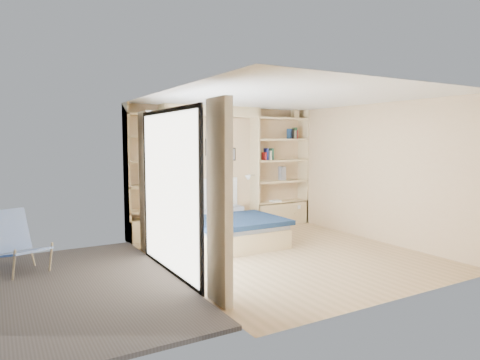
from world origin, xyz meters
TOP-DOWN VIEW (x-y plane):
  - ground at (0.00, 0.00)m, footprint 4.50×4.50m
  - room_shell at (-0.39, 1.52)m, footprint 4.50×4.50m
  - bed at (-0.45, 1.20)m, footprint 1.60×2.03m
  - photo_gallery at (-0.45, 2.22)m, footprint 1.48×0.02m
  - reading_lamps at (-0.30, 2.00)m, footprint 1.92×0.12m
  - shelf_decor at (1.24, 2.07)m, footprint 3.53×0.23m
  - deck at (-3.60, 0.00)m, footprint 3.20×4.00m
  - deck_chair at (-3.79, 1.13)m, footprint 0.80×1.00m

SIDE VIEW (x-z plane):
  - ground at x=0.00m, z-range 0.00..0.00m
  - deck at x=-3.60m, z-range -0.03..0.03m
  - bed at x=-0.45m, z-range -0.27..0.80m
  - deck_chair at x=-3.79m, z-range -0.02..0.86m
  - room_shell at x=-0.39m, z-range -1.17..3.33m
  - reading_lamps at x=-0.30m, z-range 1.03..1.17m
  - photo_gallery at x=-0.45m, z-range 1.19..2.01m
  - shelf_decor at x=1.24m, z-range 0.71..2.74m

